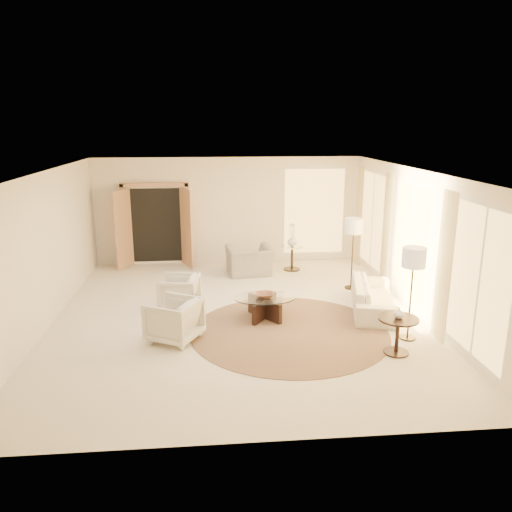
{
  "coord_description": "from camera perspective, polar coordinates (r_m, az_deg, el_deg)",
  "views": [
    {
      "loc": [
        -0.48,
        -9.09,
        3.64
      ],
      "look_at": [
        0.4,
        0.4,
        1.1
      ],
      "focal_mm": 35.0,
      "sensor_mm": 36.0,
      "label": 1
    }
  ],
  "objects": [
    {
      "name": "windows_right",
      "position": [
        10.25,
        17.4,
        1.32
      ],
      "size": [
        0.1,
        6.4,
        2.4
      ],
      "primitive_type": null,
      "color": "#F8C263",
      "rests_on": "room"
    },
    {
      "name": "end_table",
      "position": [
        8.46,
        15.89,
        -8.05
      ],
      "size": [
        0.65,
        0.65,
        0.62
      ],
      "rotation": [
        0.0,
        0.0,
        0.08
      ],
      "color": "black",
      "rests_on": "room"
    },
    {
      "name": "bowl",
      "position": [
        9.53,
        0.99,
        -4.49
      ],
      "size": [
        0.38,
        0.38,
        0.08
      ],
      "primitive_type": "imported",
      "rotation": [
        0.0,
        0.0,
        0.1
      ],
      "color": "brown",
      "rests_on": "coffee_table"
    },
    {
      "name": "curtains_right",
      "position": [
        11.06,
        15.38,
        2.17
      ],
      "size": [
        0.06,
        5.2,
        2.6
      ],
      "primitive_type": null,
      "color": "beige",
      "rests_on": "room"
    },
    {
      "name": "armchair_right",
      "position": [
        8.74,
        -9.37,
        -6.99
      ],
      "size": [
        1.03,
        1.05,
        0.81
      ],
      "primitive_type": "imported",
      "rotation": [
        0.0,
        0.0,
        -2.07
      ],
      "color": "silver",
      "rests_on": "room"
    },
    {
      "name": "accent_chair",
      "position": [
        12.31,
        -0.77,
        -0.01
      ],
      "size": [
        1.15,
        0.83,
        0.94
      ],
      "primitive_type": "imported",
      "rotation": [
        0.0,
        0.0,
        3.27
      ],
      "color": "gray",
      "rests_on": "room"
    },
    {
      "name": "side_vase",
      "position": [
        12.65,
        4.17,
        1.74
      ],
      "size": [
        0.3,
        0.3,
        0.26
      ],
      "primitive_type": "imported",
      "rotation": [
        0.0,
        0.0,
        0.23
      ],
      "color": "white",
      "rests_on": "side_table"
    },
    {
      "name": "side_table",
      "position": [
        12.75,
        4.14,
        0.08
      ],
      "size": [
        0.55,
        0.55,
        0.64
      ],
      "rotation": [
        0.0,
        0.0,
        0.16
      ],
      "color": "#2D251A",
      "rests_on": "room"
    },
    {
      "name": "floor_lamp_far",
      "position": [
        8.77,
        17.57,
        -0.63
      ],
      "size": [
        0.4,
        0.4,
        1.64
      ],
      "rotation": [
        0.0,
        0.0,
        0.31
      ],
      "color": "#2D251A",
      "rests_on": "room"
    },
    {
      "name": "end_vase",
      "position": [
        8.36,
        16.02,
        -6.29
      ],
      "size": [
        0.22,
        0.22,
        0.18
      ],
      "primitive_type": "imported",
      "rotation": [
        0.0,
        0.0,
        -0.36
      ],
      "color": "white",
      "rests_on": "end_table"
    },
    {
      "name": "floor_lamp_near",
      "position": [
        11.25,
        11.1,
        3.03
      ],
      "size": [
        0.39,
        0.39,
        1.62
      ],
      "rotation": [
        0.0,
        0.0,
        -0.17
      ],
      "color": "#2D251A",
      "rests_on": "room"
    },
    {
      "name": "armchair_left",
      "position": [
        10.17,
        -8.77,
        -3.97
      ],
      "size": [
        0.81,
        0.85,
        0.76
      ],
      "primitive_type": "imported",
      "rotation": [
        0.0,
        0.0,
        -1.75
      ],
      "color": "silver",
      "rests_on": "room"
    },
    {
      "name": "area_rug",
      "position": [
        9.12,
        3.84,
        -8.58
      ],
      "size": [
        4.3,
        4.3,
        0.01
      ],
      "primitive_type": "cylinder",
      "rotation": [
        0.0,
        0.0,
        -0.23
      ],
      "color": "#442D1E",
      "rests_on": "room"
    },
    {
      "name": "french_doors",
      "position": [
        13.24,
        -11.37,
        3.42
      ],
      "size": [
        1.95,
        0.66,
        2.16
      ],
      "color": "tan",
      "rests_on": "room"
    },
    {
      "name": "room",
      "position": [
        9.38,
        -2.21,
        1.08
      ],
      "size": [
        7.04,
        8.04,
        2.83
      ],
      "color": "#EEE1C9",
      "rests_on": "ground"
    },
    {
      "name": "window_back_corner",
      "position": [
        13.53,
        6.67,
        5.07
      ],
      "size": [
        1.7,
        0.1,
        2.4
      ],
      "primitive_type": null,
      "color": "#F8C263",
      "rests_on": "room"
    },
    {
      "name": "sofa",
      "position": [
        10.26,
        13.29,
        -4.52
      ],
      "size": [
        1.25,
        2.16,
        0.59
      ],
      "primitive_type": "imported",
      "rotation": [
        0.0,
        0.0,
        1.33
      ],
      "color": "silver",
      "rests_on": "room"
    },
    {
      "name": "coffee_table",
      "position": [
        9.6,
        0.99,
        -5.63
      ],
      "size": [
        1.21,
        1.21,
        0.43
      ],
      "rotation": [
        0.0,
        0.0,
        0.03
      ],
      "color": "black",
      "rests_on": "room"
    }
  ]
}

